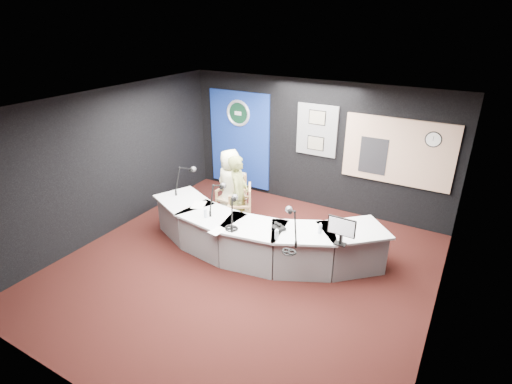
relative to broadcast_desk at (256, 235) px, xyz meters
The scene contains 33 objects.
ground 0.67m from the broadcast_desk, 84.81° to the right, with size 6.00×6.00×0.00m, color black.
ceiling 2.49m from the broadcast_desk, 84.81° to the right, with size 6.00×6.00×0.02m, color silver.
wall_back 2.66m from the broadcast_desk, 88.83° to the left, with size 6.00×0.02×2.80m, color black.
wall_front 3.70m from the broadcast_desk, 89.19° to the right, with size 6.00×0.02×2.80m, color black.
wall_left 3.17m from the broadcast_desk, 169.44° to the right, with size 0.02×6.00×2.80m, color black.
wall_right 3.26m from the broadcast_desk, 10.22° to the right, with size 0.02×6.00×2.80m, color black.
broadcast_desk is the anchor object (origin of this frame).
backdrop_panel 3.17m from the broadcast_desk, 127.40° to the left, with size 1.60×0.05×2.30m, color navy.
agency_seal 3.38m from the broadcast_desk, 127.86° to the left, with size 0.63×0.63×0.07m, color silver.
seal_center 3.38m from the broadcast_desk, 127.80° to the left, with size 0.48×0.48×0.01m, color #0D311E.
pinboard 2.79m from the broadcast_desk, 87.63° to the left, with size 0.90×0.04×1.10m, color slate.
framed_photo_upper 2.91m from the broadcast_desk, 87.60° to the left, with size 0.34×0.02×0.27m, color #7B7159.
framed_photo_lower 2.63m from the broadcast_desk, 87.60° to the left, with size 0.34×0.02×0.27m, color #7B7159.
booth_window_frame 3.24m from the broadcast_desk, 53.36° to the left, with size 2.12×0.06×1.32m, color tan.
booth_glow 3.23m from the broadcast_desk, 53.24° to the left, with size 2.00×0.02×1.20m, color #D2B284.
equipment_rack 2.93m from the broadcast_desk, 60.54° to the left, with size 0.55×0.02×0.75m, color black.
wall_clock 3.71m from the broadcast_desk, 44.88° to the left, with size 0.28×0.28×0.01m, color white.
armchair_left 1.51m from the broadcast_desk, 140.56° to the left, with size 0.48×0.48×0.86m, color #B28251, non-canonical shape.
armchair_right 0.93m from the broadcast_desk, 141.89° to the left, with size 0.55×0.55×0.97m, color #B28251, non-canonical shape.
draped_jacket 1.73m from the broadcast_desk, 134.85° to the left, with size 0.50×0.10×0.70m, color slate.
person_man 1.56m from the broadcast_desk, 140.56° to the left, with size 0.74×0.48×1.52m, color beige.
person_woman 1.02m from the broadcast_desk, 141.89° to the left, with size 0.58×0.38×1.59m, color olive.
computer_monitor 1.74m from the broadcast_desk, ahead, with size 0.40×0.02×0.28m, color black.
desk_phone 0.70m from the broadcast_desk, 19.63° to the right, with size 0.20×0.16×0.05m, color black.
headphones_near 1.31m from the broadcast_desk, 36.96° to the right, with size 0.23×0.23×0.04m, color black.
headphones_far 0.71m from the broadcast_desk, 104.08° to the right, with size 0.24×0.24×0.04m, color black.
paper_stack 1.24m from the broadcast_desk, behind, with size 0.23×0.33×0.00m, color white.
notepad 0.90m from the broadcast_desk, 112.49° to the right, with size 0.19×0.28×0.00m, color white.
boom_mic_a 1.98m from the broadcast_desk, behind, with size 0.16×0.74×0.60m, color black, non-canonical shape.
boom_mic_b 1.03m from the broadcast_desk, behind, with size 0.24×0.73×0.60m, color black, non-canonical shape.
boom_mic_c 0.81m from the broadcast_desk, 120.28° to the right, with size 0.41×0.67×0.60m, color black, non-canonical shape.
boom_mic_d 1.12m from the broadcast_desk, 20.68° to the right, with size 0.49×0.62×0.60m, color black, non-canonical shape.
water_bottles 0.66m from the broadcast_desk, 30.40° to the right, with size 2.39×0.58×0.18m, color silver, non-canonical shape.
Camera 1 is at (3.04, -4.86, 4.03)m, focal length 28.00 mm.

